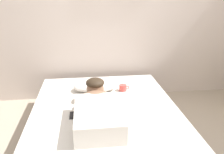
{
  "coord_description": "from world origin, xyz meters",
  "views": [
    {
      "loc": [
        -0.51,
        -1.69,
        1.51
      ],
      "look_at": [
        -0.22,
        0.68,
        0.61
      ],
      "focal_mm": 36.63,
      "sensor_mm": 36.0,
      "label": 1
    }
  ],
  "objects_px": {
    "bed": "(106,126)",
    "pillow": "(95,86)",
    "person_lying": "(97,108)",
    "coffee_cup": "(123,88)",
    "cell_phone": "(73,115)"
  },
  "relations": [
    {
      "from": "bed",
      "to": "pillow",
      "type": "relative_size",
      "value": 3.92
    },
    {
      "from": "coffee_cup",
      "to": "cell_phone",
      "type": "bearing_deg",
      "value": -137.53
    },
    {
      "from": "bed",
      "to": "pillow",
      "type": "height_order",
      "value": "pillow"
    },
    {
      "from": "bed",
      "to": "cell_phone",
      "type": "xyz_separation_m",
      "value": [
        -0.33,
        -0.06,
        0.19
      ]
    },
    {
      "from": "person_lying",
      "to": "bed",
      "type": "bearing_deg",
      "value": 53.73
    },
    {
      "from": "pillow",
      "to": "coffee_cup",
      "type": "distance_m",
      "value": 0.34
    },
    {
      "from": "pillow",
      "to": "coffee_cup",
      "type": "height_order",
      "value": "pillow"
    },
    {
      "from": "person_lying",
      "to": "cell_phone",
      "type": "distance_m",
      "value": 0.27
    },
    {
      "from": "coffee_cup",
      "to": "cell_phone",
      "type": "xyz_separation_m",
      "value": [
        -0.59,
        -0.54,
        -0.03
      ]
    },
    {
      "from": "person_lying",
      "to": "cell_phone",
      "type": "xyz_separation_m",
      "value": [
        -0.24,
        0.07,
        -0.1
      ]
    },
    {
      "from": "bed",
      "to": "person_lying",
      "type": "relative_size",
      "value": 2.21
    },
    {
      "from": "person_lying",
      "to": "coffee_cup",
      "type": "distance_m",
      "value": 0.7
    },
    {
      "from": "bed",
      "to": "person_lying",
      "type": "height_order",
      "value": "person_lying"
    },
    {
      "from": "person_lying",
      "to": "pillow",
      "type": "bearing_deg",
      "value": 89.06
    },
    {
      "from": "bed",
      "to": "cell_phone",
      "type": "relative_size",
      "value": 14.55
    }
  ]
}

